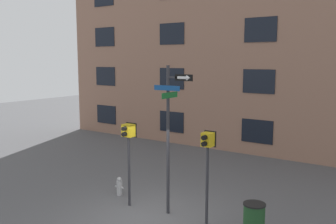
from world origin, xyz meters
name	(u,v)px	position (x,y,z in m)	size (l,w,h in m)	color
ground_plane	(144,219)	(0.00, 0.00, 0.00)	(60.00, 60.00, 0.00)	#515154
building_facade	(263,30)	(0.00, 8.85, 5.81)	(24.00, 0.64, 11.61)	#936B56
street_sign_pole	(170,129)	(0.41, 0.70, 2.53)	(1.24, 0.76, 4.32)	#2D2D33
pedestrian_signal_left	(128,141)	(-0.97, 0.52, 2.04)	(0.41, 0.40, 2.58)	#2D2D33
pedestrian_signal_right	(207,153)	(1.65, 0.66, 2.01)	(0.35, 0.40, 2.59)	#2D2D33
fire_hydrant	(119,186)	(-1.82, 1.01, 0.30)	(0.35, 0.19, 0.62)	#A5A5A8
trash_bin	(254,220)	(2.96, 0.78, 0.43)	(0.57, 0.57, 0.86)	#1E4723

